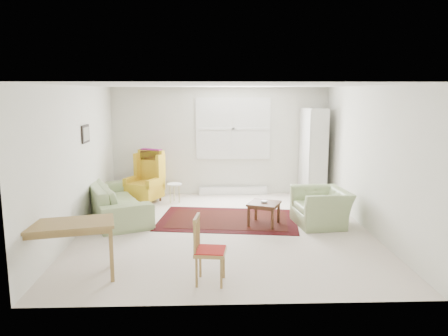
{
  "coord_description": "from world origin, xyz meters",
  "views": [
    {
      "loc": [
        -0.27,
        -7.38,
        2.4
      ],
      "look_at": [
        0.0,
        0.3,
        1.05
      ],
      "focal_mm": 35.0,
      "sensor_mm": 36.0,
      "label": 1
    }
  ],
  "objects_px": {
    "sofa": "(114,193)",
    "wingback_chair": "(144,177)",
    "desk_chair": "(210,250)",
    "armchair": "(321,204)",
    "desk": "(67,251)",
    "coffee_table": "(264,214)",
    "stool": "(175,193)",
    "cabinet": "(313,153)"
  },
  "relations": [
    {
      "from": "stool",
      "to": "cabinet",
      "type": "xyz_separation_m",
      "value": [
        3.12,
        0.39,
        0.81
      ]
    },
    {
      "from": "armchair",
      "to": "stool",
      "type": "bearing_deg",
      "value": -128.27
    },
    {
      "from": "armchair",
      "to": "stool",
      "type": "xyz_separation_m",
      "value": [
        -2.79,
        1.73,
        -0.18
      ]
    },
    {
      "from": "sofa",
      "to": "desk_chair",
      "type": "height_order",
      "value": "sofa"
    },
    {
      "from": "sofa",
      "to": "stool",
      "type": "xyz_separation_m",
      "value": [
        1.08,
        1.07,
        -0.26
      ]
    },
    {
      "from": "wingback_chair",
      "to": "stool",
      "type": "bearing_deg",
      "value": 23.52
    },
    {
      "from": "sofa",
      "to": "wingback_chair",
      "type": "distance_m",
      "value": 1.18
    },
    {
      "from": "cabinet",
      "to": "desk_chair",
      "type": "bearing_deg",
      "value": -122.92
    },
    {
      "from": "desk",
      "to": "desk_chair",
      "type": "xyz_separation_m",
      "value": [
        1.84,
        -0.19,
        0.06
      ]
    },
    {
      "from": "stool",
      "to": "desk",
      "type": "distance_m",
      "value": 4.08
    },
    {
      "from": "coffee_table",
      "to": "cabinet",
      "type": "distance_m",
      "value": 2.64
    },
    {
      "from": "coffee_table",
      "to": "desk_chair",
      "type": "distance_m",
      "value": 2.6
    },
    {
      "from": "cabinet",
      "to": "stool",
      "type": "bearing_deg",
      "value": -178.18
    },
    {
      "from": "wingback_chair",
      "to": "stool",
      "type": "relative_size",
      "value": 2.72
    },
    {
      "from": "armchair",
      "to": "wingback_chair",
      "type": "bearing_deg",
      "value": -123.54
    },
    {
      "from": "coffee_table",
      "to": "cabinet",
      "type": "height_order",
      "value": "cabinet"
    },
    {
      "from": "stool",
      "to": "sofa",
      "type": "bearing_deg",
      "value": -135.24
    },
    {
      "from": "armchair",
      "to": "coffee_table",
      "type": "xyz_separation_m",
      "value": [
        -1.04,
        0.01,
        -0.18
      ]
    },
    {
      "from": "armchair",
      "to": "desk",
      "type": "height_order",
      "value": "armchair"
    },
    {
      "from": "coffee_table",
      "to": "desk",
      "type": "bearing_deg",
      "value": -141.97
    },
    {
      "from": "sofa",
      "to": "wingback_chair",
      "type": "relative_size",
      "value": 2.03
    },
    {
      "from": "sofa",
      "to": "coffee_table",
      "type": "relative_size",
      "value": 4.49
    },
    {
      "from": "wingback_chair",
      "to": "coffee_table",
      "type": "bearing_deg",
      "value": -9.74
    },
    {
      "from": "wingback_chair",
      "to": "cabinet",
      "type": "bearing_deg",
      "value": 31.72
    },
    {
      "from": "wingback_chair",
      "to": "cabinet",
      "type": "distance_m",
      "value": 3.82
    },
    {
      "from": "armchair",
      "to": "stool",
      "type": "distance_m",
      "value": 3.29
    },
    {
      "from": "coffee_table",
      "to": "sofa",
      "type": "bearing_deg",
      "value": 166.98
    },
    {
      "from": "cabinet",
      "to": "armchair",
      "type": "bearing_deg",
      "value": -104.29
    },
    {
      "from": "desk",
      "to": "coffee_table",
      "type": "bearing_deg",
      "value": 38.03
    },
    {
      "from": "armchair",
      "to": "coffee_table",
      "type": "distance_m",
      "value": 1.06
    },
    {
      "from": "sofa",
      "to": "desk_chair",
      "type": "xyz_separation_m",
      "value": [
        1.84,
        -3.05,
        -0.04
      ]
    },
    {
      "from": "stool",
      "to": "armchair",
      "type": "bearing_deg",
      "value": -31.82
    },
    {
      "from": "sofa",
      "to": "wingback_chair",
      "type": "bearing_deg",
      "value": -44.49
    },
    {
      "from": "stool",
      "to": "desk",
      "type": "xyz_separation_m",
      "value": [
        -1.08,
        -3.93,
        0.17
      ]
    },
    {
      "from": "desk_chair",
      "to": "armchair",
      "type": "bearing_deg",
      "value": -32.64
    },
    {
      "from": "cabinet",
      "to": "desk_chair",
      "type": "distance_m",
      "value": 5.12
    },
    {
      "from": "coffee_table",
      "to": "cabinet",
      "type": "bearing_deg",
      "value": 56.85
    },
    {
      "from": "cabinet",
      "to": "desk",
      "type": "xyz_separation_m",
      "value": [
        -4.2,
        -4.32,
        -0.64
      ]
    },
    {
      "from": "sofa",
      "to": "wingback_chair",
      "type": "xyz_separation_m",
      "value": [
        0.42,
        1.1,
        0.1
      ]
    },
    {
      "from": "desk",
      "to": "sofa",
      "type": "bearing_deg",
      "value": 90.0
    },
    {
      "from": "stool",
      "to": "cabinet",
      "type": "distance_m",
      "value": 3.25
    },
    {
      "from": "sofa",
      "to": "desk",
      "type": "height_order",
      "value": "sofa"
    }
  ]
}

